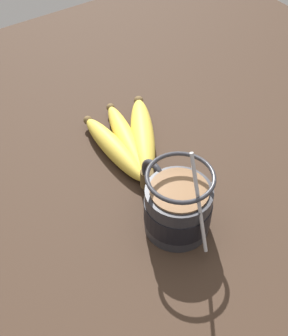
# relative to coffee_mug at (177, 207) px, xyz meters

# --- Properties ---
(table) EXTENTS (1.19, 1.19, 0.03)m
(table) POSITION_rel_coffee_mug_xyz_m (0.08, -0.04, -0.06)
(table) COLOR #332319
(table) RESTS_ON ground
(coffee_mug) EXTENTS (0.15, 0.09, 0.16)m
(coffee_mug) POSITION_rel_coffee_mug_xyz_m (0.00, 0.00, 0.00)
(coffee_mug) COLOR #28282D
(coffee_mug) RESTS_ON table
(banana_bunch) EXTENTS (0.21, 0.14, 0.04)m
(banana_bunch) POSITION_rel_coffee_mug_xyz_m (0.17, -0.03, -0.02)
(banana_bunch) COLOR brown
(banana_bunch) RESTS_ON table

